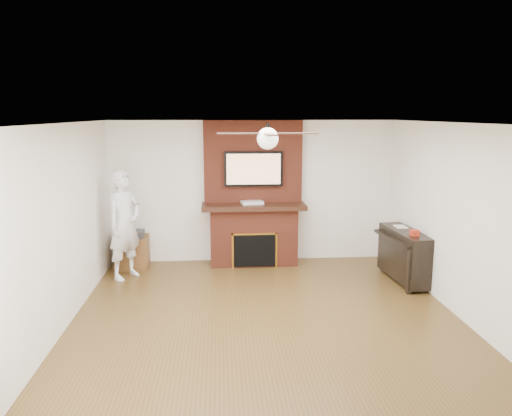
{
  "coord_description": "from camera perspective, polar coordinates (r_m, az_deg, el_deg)",
  "views": [
    {
      "loc": [
        -0.58,
        -5.98,
        2.62
      ],
      "look_at": [
        -0.07,
        0.9,
        1.3
      ],
      "focal_mm": 35.0,
      "sensor_mm": 36.0,
      "label": 1
    }
  ],
  "objects": [
    {
      "name": "side_table",
      "position": [
        8.9,
        -13.95,
        -4.7
      ],
      "size": [
        0.57,
        0.57,
        0.63
      ],
      "rotation": [
        0.0,
        0.0,
        0.04
      ],
      "color": "brown",
      "rests_on": "ground"
    },
    {
      "name": "fireplace",
      "position": [
        8.7,
        -0.31,
        0.04
      ],
      "size": [
        1.78,
        0.64,
        2.5
      ],
      "color": "maroon",
      "rests_on": "ground"
    },
    {
      "name": "candle_cream",
      "position": [
        8.69,
        0.31,
        -6.38
      ],
      "size": [
        0.08,
        0.08,
        0.11
      ],
      "primitive_type": "cylinder",
      "color": "#C5AF9D",
      "rests_on": "ground"
    },
    {
      "name": "ceiling_fan",
      "position": [
        6.01,
        1.36,
        8.05
      ],
      "size": [
        1.21,
        1.21,
        0.31
      ],
      "color": "black",
      "rests_on": "room_shell"
    },
    {
      "name": "candle_blue",
      "position": [
        8.76,
        1.5,
        -6.31
      ],
      "size": [
        0.05,
        0.05,
        0.08
      ],
      "primitive_type": "cylinder",
      "color": "teal",
      "rests_on": "ground"
    },
    {
      "name": "person",
      "position": [
        8.19,
        -14.8,
        -1.84
      ],
      "size": [
        0.72,
        0.77,
        1.75
      ],
      "primitive_type": "imported",
      "rotation": [
        0.0,
        0.0,
        0.95
      ],
      "color": "white",
      "rests_on": "ground"
    },
    {
      "name": "tv",
      "position": [
        8.55,
        -0.29,
        4.49
      ],
      "size": [
        1.0,
        0.08,
        0.6
      ],
      "color": "black",
      "rests_on": "fireplace"
    },
    {
      "name": "candle_orange",
      "position": [
        8.74,
        -0.84,
        -6.27
      ],
      "size": [
        0.07,
        0.07,
        0.11
      ],
      "primitive_type": "cylinder",
      "color": "orange",
      "rests_on": "ground"
    },
    {
      "name": "cable_box",
      "position": [
        8.58,
        -0.44,
        0.64
      ],
      "size": [
        0.4,
        0.27,
        0.05
      ],
      "primitive_type": "cube",
      "rotation": [
        0.0,
        0.0,
        0.17
      ],
      "color": "silver",
      "rests_on": "fireplace"
    },
    {
      "name": "candle_green",
      "position": [
        8.74,
        -0.62,
        -6.36
      ],
      "size": [
        0.07,
        0.07,
        0.08
      ],
      "primitive_type": "cylinder",
      "color": "#358639",
      "rests_on": "ground"
    },
    {
      "name": "room_shell",
      "position": [
        6.16,
        1.31,
        -2.04
      ],
      "size": [
        5.36,
        5.86,
        2.86
      ],
      "color": "#4D3516",
      "rests_on": "ground"
    },
    {
      "name": "piano",
      "position": [
        8.2,
        16.59,
        -5.08
      ],
      "size": [
        0.56,
        1.28,
        0.91
      ],
      "rotation": [
        0.0,
        0.0,
        0.08
      ],
      "color": "black",
      "rests_on": "ground"
    }
  ]
}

